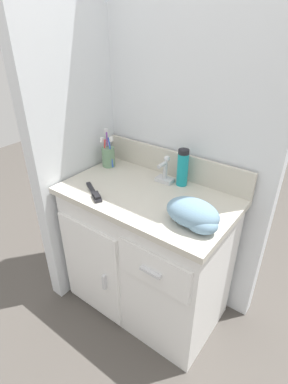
{
  "coord_description": "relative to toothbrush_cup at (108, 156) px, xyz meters",
  "views": [
    {
      "loc": [
        0.72,
        -0.99,
        1.47
      ],
      "look_at": [
        0.0,
        -0.02,
        0.77
      ],
      "focal_mm": 28.0,
      "sensor_mm": 36.0,
      "label": 1
    }
  ],
  "objects": [
    {
      "name": "ground_plane",
      "position": [
        0.36,
        -0.12,
        -0.81
      ],
      "size": [
        6.0,
        6.0,
        0.0
      ],
      "primitive_type": "plane",
      "color": "#4C4742"
    },
    {
      "name": "wall_back",
      "position": [
        0.36,
        0.17,
        0.29
      ],
      "size": [
        1.02,
        0.08,
        2.2
      ],
      "primitive_type": "cube",
      "color": "silver",
      "rests_on": "ground_plane"
    },
    {
      "name": "wall_left",
      "position": [
        -0.11,
        -0.12,
        0.29
      ],
      "size": [
        0.08,
        0.57,
        2.2
      ],
      "primitive_type": "cube",
      "color": "silver",
      "rests_on": "ground_plane"
    },
    {
      "name": "vanity",
      "position": [
        0.36,
        -0.13,
        -0.42
      ],
      "size": [
        0.84,
        0.51,
        0.75
      ],
      "color": "white",
      "rests_on": "ground_plane"
    },
    {
      "name": "backsplash",
      "position": [
        0.36,
        0.11,
        0.01
      ],
      "size": [
        0.84,
        0.02,
        0.14
      ],
      "color": "beige",
      "rests_on": "vanity"
    },
    {
      "name": "sink_faucet",
      "position": [
        0.36,
        0.03,
        -0.01
      ],
      "size": [
        0.09,
        0.09,
        0.14
      ],
      "color": "silver",
      "rests_on": "vanity"
    },
    {
      "name": "toothbrush_cup",
      "position": [
        0.0,
        0.0,
        0.0
      ],
      "size": [
        0.08,
        0.07,
        0.21
      ],
      "color": "gray",
      "rests_on": "vanity"
    },
    {
      "name": "shaving_cream_can",
      "position": [
        0.44,
        0.05,
        0.03
      ],
      "size": [
        0.05,
        0.05,
        0.19
      ],
      "color": "teal",
      "rests_on": "vanity"
    },
    {
      "name": "hairbrush",
      "position": [
        0.17,
        -0.29,
        -0.05
      ],
      "size": [
        0.18,
        0.12,
        0.03
      ],
      "rotation": [
        0.0,
        0.0,
        -0.52
      ],
      "color": "#232328",
      "rests_on": "vanity"
    },
    {
      "name": "hand_towel",
      "position": [
        0.66,
        -0.21,
        -0.01
      ],
      "size": [
        0.23,
        0.15,
        0.11
      ],
      "color": "#6B8EA8",
      "rests_on": "vanity"
    }
  ]
}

